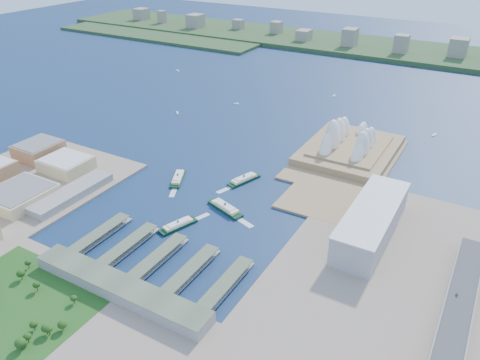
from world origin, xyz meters
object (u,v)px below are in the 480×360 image
Objects in this scene: opera_house at (352,135)px; ferry_a at (178,177)px; ferry_c at (178,224)px; toaster_building at (371,222)px; ferry_b at (244,178)px; car_c at (457,295)px; ferry_d at (225,206)px.

opera_house is 3.54× the size of ferry_a.
ferry_a is at bearing -132.17° from opera_house.
ferry_a is at bearing -33.70° from ferry_c.
opera_house is 1.16× the size of toaster_building.
ferry_b is at bearing 167.35° from toaster_building.
car_c is at bearing -35.47° from toaster_building.
opera_house is 39.60× the size of car_c.
ferry_a is 103.95m from ferry_d.
ferry_b is at bearing 1.66° from ferry_a.
opera_house is 332.75m from car_c.
car_c reaches higher than ferry_a.
car_c reaches higher than ferry_c.
car_c reaches higher than ferry_b.
ferry_a is 0.98× the size of ferry_b.
car_c is at bearing -54.92° from opera_house.
ferry_a is 116.74m from ferry_c.
toaster_building is at bearing 5.64° from ferry_b.
car_c is at bearing -78.84° from ferry_d.
ferry_d is 11.96× the size of car_c.
ferry_d is (-83.01, -233.94, -26.86)m from opera_house.
toaster_building is 271.80m from ferry_a.
opera_house is 315.40m from ferry_c.
ferry_b is 78.08m from ferry_d.
ferry_d is (28.47, 59.82, 0.55)m from ferry_c.
toaster_building reaches higher than car_c.
car_c reaches higher than ferry_d.
ferry_b is (-189.18, 42.44, -15.58)m from toaster_building.
opera_house is 3.46× the size of ferry_b.
ferry_c is 0.89× the size of ferry_d.
toaster_building reaches higher than ferry_d.
ferry_d reaches higher than ferry_b.
ferry_c is (69.87, -93.52, -0.22)m from ferry_a.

